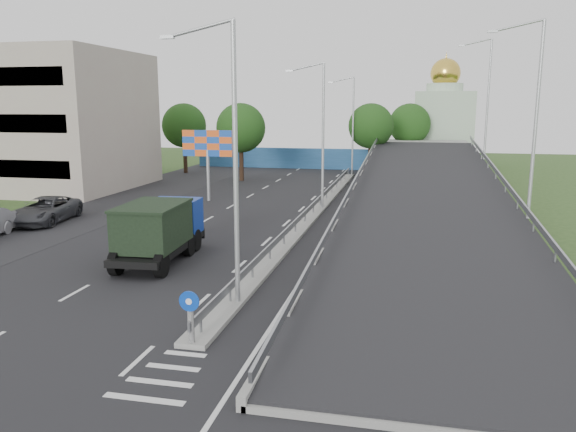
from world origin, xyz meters
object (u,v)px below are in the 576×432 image
(sign_bollard, at_px, (190,317))
(church, at_px, (443,122))
(lamp_post_mid, at_px, (320,128))
(lamp_post_far, at_px, (351,121))
(dump_truck, at_px, (160,228))
(billboard, at_px, (207,147))
(lamp_post_near, at_px, (230,150))
(parked_car_c, at_px, (45,210))

(sign_bollard, bearing_deg, church, 80.19)
(lamp_post_mid, height_order, lamp_post_far, same)
(lamp_post_mid, xyz_separation_m, lamp_post_far, (0.00, 20.00, 0.00))
(sign_bollard, height_order, dump_truck, dump_truck)
(billboard, bearing_deg, sign_bollard, -70.79)
(lamp_post_near, bearing_deg, church, 79.62)
(lamp_post_near, bearing_deg, billboard, 112.49)
(lamp_post_mid, distance_m, dump_truck, 16.25)
(lamp_post_near, relative_size, lamp_post_mid, 1.00)
(church, relative_size, billboard, 2.51)
(lamp_post_near, distance_m, lamp_post_mid, 20.00)
(lamp_post_mid, bearing_deg, lamp_post_near, -90.00)
(lamp_post_near, xyz_separation_m, parked_car_c, (-16.41, 11.99, -5.00))
(lamp_post_mid, relative_size, billboard, 1.83)
(dump_truck, bearing_deg, sign_bollard, -63.45)
(lamp_post_far, xyz_separation_m, parked_car_c, (-16.41, -28.01, -5.00))
(lamp_post_mid, bearing_deg, billboard, 167.62)
(lamp_post_far, relative_size, church, 0.73)
(sign_bollard, bearing_deg, lamp_post_mid, 89.74)
(church, xyz_separation_m, billboard, (-19.00, -32.00, -1.12))
(lamp_post_mid, bearing_deg, dump_truck, -109.82)
(lamp_post_near, distance_m, parked_car_c, 20.93)
(lamp_post_far, bearing_deg, parked_car_c, -120.36)
(lamp_post_near, xyz_separation_m, dump_truck, (-5.32, 5.23, -4.19))
(sign_bollard, relative_size, billboard, 0.30)
(lamp_post_near, height_order, billboard, lamp_post_near)
(lamp_post_mid, height_order, dump_truck, lamp_post_mid)
(lamp_post_far, xyz_separation_m, church, (9.89, 14.00, -0.50))
(lamp_post_near, relative_size, dump_truck, 1.49)
(church, xyz_separation_m, dump_truck, (-15.21, -48.77, -3.69))
(lamp_post_far, height_order, dump_truck, lamp_post_far)
(lamp_post_mid, bearing_deg, church, 73.78)
(lamp_post_mid, height_order, billboard, lamp_post_mid)
(lamp_post_far, height_order, parked_car_c, lamp_post_far)
(sign_bollard, distance_m, dump_truck, 10.47)
(lamp_post_far, distance_m, parked_car_c, 32.85)
(lamp_post_far, relative_size, parked_car_c, 1.74)
(lamp_post_mid, bearing_deg, lamp_post_far, 90.00)
(sign_bollard, height_order, lamp_post_mid, lamp_post_mid)
(lamp_post_mid, relative_size, lamp_post_far, 1.00)
(parked_car_c, bearing_deg, church, 50.38)
(lamp_post_far, distance_m, church, 17.15)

